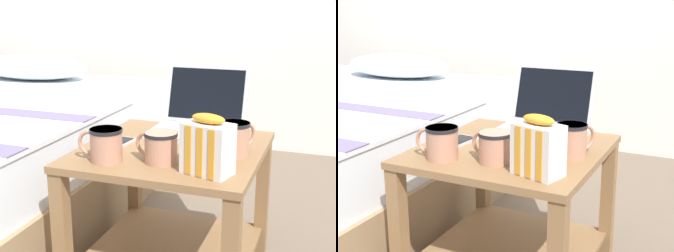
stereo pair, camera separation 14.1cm
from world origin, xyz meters
TOP-DOWN VIEW (x-y plane):
  - bedside_table at (0.00, 0.00)m, footprint 0.56×0.58m
  - laptop at (0.03, 0.20)m, footprint 0.30×0.28m
  - mug_front_left at (0.01, -0.15)m, footprint 0.13×0.10m
  - mug_front_right at (-0.14, -0.19)m, footprint 0.14×0.09m
  - mug_mid_center at (0.20, -0.01)m, footprint 0.10×0.12m
  - snack_bag at (0.16, -0.19)m, footprint 0.15×0.11m
  - cell_phone at (-0.18, -0.04)m, footprint 0.09×0.15m

SIDE VIEW (x-z plane):
  - bedside_table at x=0.00m, z-range 0.07..0.55m
  - cell_phone at x=-0.18m, z-range 0.48..0.49m
  - laptop at x=0.03m, z-range 0.41..0.63m
  - mug_front_left at x=0.01m, z-range 0.48..0.57m
  - mug_front_right at x=-0.14m, z-range 0.48..0.58m
  - mug_mid_center at x=0.20m, z-range 0.48..0.58m
  - snack_bag at x=0.16m, z-range 0.47..0.63m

